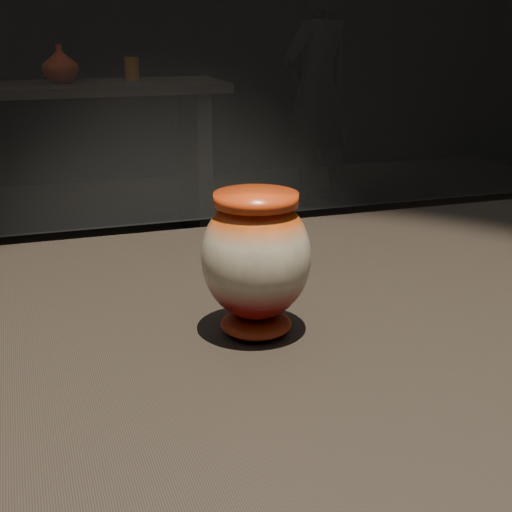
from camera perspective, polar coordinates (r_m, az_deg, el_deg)
The scene contains 5 objects.
main_vase at distance 0.74m, azimuth -0.00°, elevation -0.20°, with size 0.13×0.13×0.15m.
back_shelf at distance 4.03m, azimuth -16.98°, elevation 9.26°, with size 2.00×0.60×0.90m.
back_vase_mid at distance 4.03m, azimuth -15.41°, elevation 14.59°, with size 0.19×0.19×0.19m, color #6C0B09.
back_vase_right at distance 4.08m, azimuth -9.91°, elevation 14.51°, with size 0.08×0.08×0.13m, color #8A5614.
visitor at distance 4.91m, azimuth 4.90°, elevation 12.99°, with size 0.56×0.37×1.53m, color black.
Camera 1 is at (-0.09, -0.68, 1.22)m, focal length 50.00 mm.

